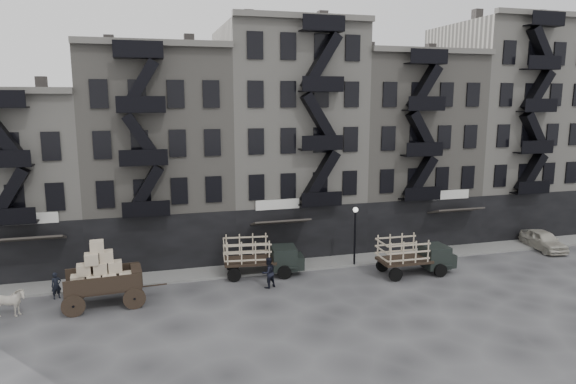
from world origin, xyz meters
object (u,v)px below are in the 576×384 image
object	(u,v)px
stake_truck_west	(261,253)
stake_truck_east	(414,253)
pedestrian_west	(56,286)
pedestrian_mid	(268,273)
car_east	(543,240)
horse	(7,304)
wagon	(100,270)

from	to	relation	value
stake_truck_west	stake_truck_east	size ratio (longest dim) A/B	1.04
pedestrian_west	pedestrian_mid	world-z (taller)	pedestrian_mid
stake_truck_east	pedestrian_west	xyz separation A→B (m)	(-22.58, 1.87, -0.70)
stake_truck_east	car_east	bearing A→B (deg)	11.81
horse	stake_truck_west	world-z (taller)	stake_truck_west
stake_truck_east	pedestrian_west	size ratio (longest dim) A/B	3.30
stake_truck_west	pedestrian_west	world-z (taller)	stake_truck_west
stake_truck_east	pedestrian_mid	distance (m)	10.08
stake_truck_west	pedestrian_mid	xyz separation A→B (m)	(-0.06, -2.37, -0.53)
pedestrian_mid	stake_truck_west	bearing A→B (deg)	-115.36
car_east	horse	bearing A→B (deg)	-167.96
horse	car_east	world-z (taller)	horse
horse	car_east	distance (m)	37.52
wagon	car_east	world-z (taller)	wagon
stake_truck_west	car_east	world-z (taller)	stake_truck_west
wagon	stake_truck_east	xyz separation A→B (m)	(19.90, -0.01, -0.65)
wagon	stake_truck_west	size ratio (longest dim) A/B	0.84
wagon	stake_truck_west	xyz separation A→B (m)	(9.90, 2.57, -0.63)
car_east	pedestrian_west	distance (m)	35.28
horse	stake_truck_west	size ratio (longest dim) A/B	0.35
horse	pedestrian_mid	size ratio (longest dim) A/B	0.97
car_east	pedestrian_west	world-z (taller)	pedestrian_west
wagon	car_east	size ratio (longest dim) A/B	1.04
stake_truck_west	pedestrian_west	size ratio (longest dim) A/B	3.42
car_east	pedestrian_west	bearing A→B (deg)	-171.33
stake_truck_west	pedestrian_west	distance (m)	12.62
stake_truck_west	pedestrian_mid	bearing A→B (deg)	-84.73
pedestrian_west	stake_truck_west	bearing A→B (deg)	-22.58
wagon	pedestrian_mid	size ratio (longest dim) A/B	2.34
horse	car_east	size ratio (longest dim) A/B	0.43
pedestrian_west	horse	bearing A→B (deg)	-159.58
stake_truck_west	car_east	xyz separation A→B (m)	(22.69, -0.19, -0.76)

